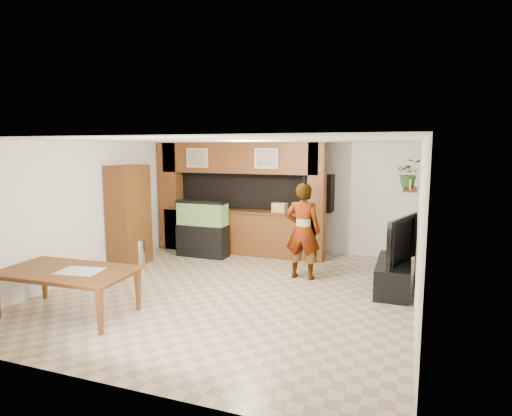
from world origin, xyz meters
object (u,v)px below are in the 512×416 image
at_px(pantry_cabinet, 129,216).
at_px(television, 395,239).
at_px(aquarium, 203,229).
at_px(person, 303,231).
at_px(dining_table, 67,293).

relative_size(pantry_cabinet, television, 1.52).
height_order(aquarium, television, television).
bearing_deg(person, pantry_cabinet, 5.11).
bearing_deg(aquarium, person, -17.43).
height_order(pantry_cabinet, dining_table, pantry_cabinet).
bearing_deg(person, dining_table, 46.83).
relative_size(pantry_cabinet, person, 1.15).
xyz_separation_m(pantry_cabinet, aquarium, (1.12, 1.18, -0.43)).
xyz_separation_m(pantry_cabinet, television, (5.35, 0.22, -0.15)).
bearing_deg(television, person, 103.77).
height_order(aquarium, person, person).
relative_size(pantry_cabinet, dining_table, 1.08).
xyz_separation_m(person, dining_table, (-2.83, -3.01, -0.57)).
xyz_separation_m(television, person, (-1.67, 0.11, 0.00)).
xyz_separation_m(aquarium, dining_table, (-0.27, -3.86, -0.29)).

